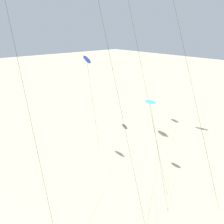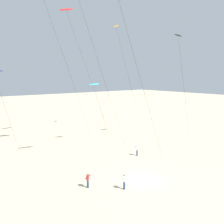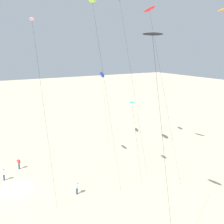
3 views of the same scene
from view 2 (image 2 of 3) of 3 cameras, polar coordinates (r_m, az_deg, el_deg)
The scene contains 8 objects.
ground_plane at distance 29.36m, azimuth 7.47°, elevation -15.53°, with size 260.00×260.00×0.00m, color beige.
kite_orange at distance 52.61m, azimuth 1.19°, elevation 18.88°, with size 8.14×1.07×22.52m.
kite_black at distance 45.74m, azimuth 15.51°, elevation 16.69°, with size 5.61×0.84×19.22m.
kite_red at distance 45.25m, azimuth -10.71°, elevation 22.47°, with size 10.14×1.17×23.63m.
kite_cyan at distance 41.34m, azimuth -4.20°, elevation 6.35°, with size 4.03×1.05×10.79m.
kite_flyer_nearest at distance 36.83m, azimuth 5.98°, elevation -8.94°, with size 0.72×0.71×1.67m.
kite_flyer_middle at distance 26.93m, azimuth -5.78°, elevation -15.73°, with size 0.71×0.70×1.67m.
kite_flyer_furthest at distance 26.48m, azimuth 2.93°, elevation -16.14°, with size 0.73×0.73×1.67m.
Camera 2 is at (-19.28, -18.62, 11.98)m, focal length 38.45 mm.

